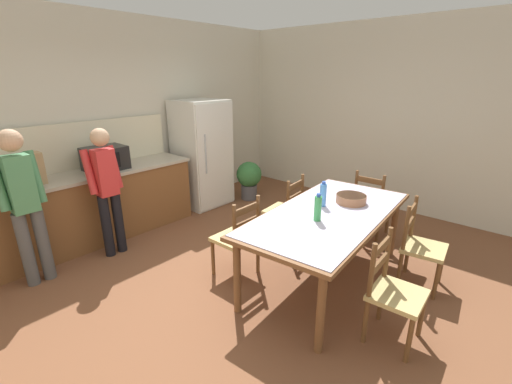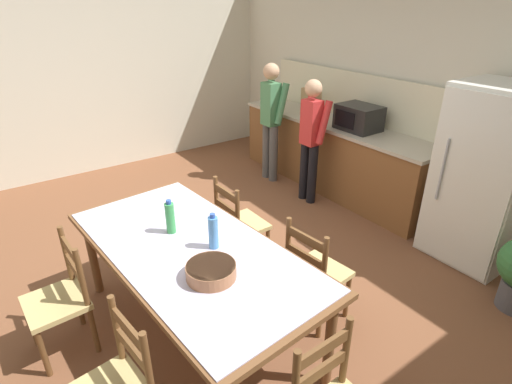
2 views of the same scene
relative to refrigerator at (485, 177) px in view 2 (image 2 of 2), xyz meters
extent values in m
plane|color=brown|center=(-1.29, -2.19, -0.86)|extent=(8.32, 8.32, 0.00)
cube|color=beige|center=(-1.29, 0.47, 0.59)|extent=(6.52, 0.12, 2.90)
cube|color=beige|center=(-4.55, -2.19, 0.59)|extent=(0.12, 5.20, 2.90)
cube|color=brown|center=(-2.02, 0.04, -0.42)|extent=(3.02, 0.62, 0.88)
cube|color=#B2A893|center=(-2.02, 0.04, 0.04)|extent=(3.06, 0.66, 0.04)
cube|color=#B7BCC1|center=(-2.70, 0.04, 0.04)|extent=(0.52, 0.38, 0.02)
cube|color=beige|center=(-2.02, 0.35, 0.36)|extent=(3.02, 0.03, 0.60)
cube|color=silver|center=(0.00, 0.01, 0.00)|extent=(0.78, 0.68, 1.72)
cube|color=silver|center=(0.00, -0.34, 0.00)|extent=(0.74, 0.02, 1.66)
cylinder|color=#A5AAB2|center=(-0.23, -0.36, 0.09)|extent=(0.02, 0.02, 0.60)
cube|color=black|center=(-1.60, 0.02, 0.21)|extent=(0.50, 0.38, 0.30)
cube|color=black|center=(-1.65, -0.17, 0.21)|extent=(0.30, 0.01, 0.19)
cube|color=tan|center=(-2.45, 0.01, 0.24)|extent=(0.24, 0.16, 0.36)
cylinder|color=brown|center=(-1.59, -3.25, -0.49)|extent=(0.07, 0.07, 0.74)
cylinder|color=brown|center=(-1.66, -2.42, -0.49)|extent=(0.07, 0.07, 0.74)
cylinder|color=brown|center=(0.27, -2.25, -0.49)|extent=(0.07, 0.07, 0.74)
cube|color=brown|center=(-0.66, -2.75, -0.11)|extent=(2.22, 1.21, 0.04)
cube|color=#B7B2CC|center=(-0.66, -2.75, -0.08)|extent=(2.14, 1.16, 0.01)
cylinder|color=green|center=(-0.93, -2.77, 0.04)|extent=(0.07, 0.07, 0.24)
cylinder|color=#2D51B2|center=(-0.93, -2.77, 0.18)|extent=(0.04, 0.04, 0.03)
cylinder|color=#4C8ED6|center=(-0.56, -2.61, 0.04)|extent=(0.07, 0.07, 0.24)
cylinder|color=#2D51B2|center=(-0.56, -2.61, 0.18)|extent=(0.04, 0.04, 0.03)
cylinder|color=#9E6642|center=(-0.28, -2.79, -0.03)|extent=(0.32, 0.32, 0.09)
cylinder|color=#9E6642|center=(-0.28, -2.79, 0.00)|extent=(0.31, 0.31, 0.02)
cylinder|color=brown|center=(0.56, -2.45, -0.18)|extent=(0.04, 0.04, 0.46)
cube|color=brown|center=(0.57, -2.63, -0.05)|extent=(0.03, 0.36, 0.07)
cube|color=brown|center=(0.57, -2.63, -0.21)|extent=(0.03, 0.36, 0.07)
cylinder|color=brown|center=(-1.24, -3.81, -0.66)|extent=(0.04, 0.04, 0.41)
cylinder|color=brown|center=(-0.88, -3.79, -0.66)|extent=(0.04, 0.04, 0.41)
cylinder|color=brown|center=(-1.26, -3.47, -0.66)|extent=(0.04, 0.04, 0.41)
cylinder|color=brown|center=(-0.90, -3.45, -0.66)|extent=(0.04, 0.04, 0.41)
cube|color=tan|center=(-1.07, -3.63, -0.43)|extent=(0.44, 0.42, 0.04)
cylinder|color=brown|center=(-1.26, -3.47, -0.18)|extent=(0.04, 0.04, 0.46)
cylinder|color=brown|center=(-0.90, -3.45, -0.18)|extent=(0.04, 0.04, 0.46)
cube|color=brown|center=(-1.08, -3.46, -0.05)|extent=(0.36, 0.04, 0.07)
cube|color=brown|center=(-1.08, -3.46, -0.21)|extent=(0.36, 0.04, 0.07)
cylinder|color=brown|center=(-0.09, -1.68, -0.66)|extent=(0.04, 0.04, 0.41)
cylinder|color=brown|center=(-0.45, -1.71, -0.66)|extent=(0.04, 0.04, 0.41)
cylinder|color=brown|center=(-0.05, -2.01, -0.66)|extent=(0.04, 0.04, 0.41)
cylinder|color=brown|center=(-0.41, -2.05, -0.66)|extent=(0.04, 0.04, 0.41)
cube|color=tan|center=(-0.25, -1.86, -0.43)|extent=(0.46, 0.44, 0.04)
cylinder|color=brown|center=(-0.05, -2.01, -0.18)|extent=(0.04, 0.04, 0.46)
cylinder|color=brown|center=(-0.41, -2.05, -0.18)|extent=(0.04, 0.04, 0.46)
cube|color=brown|center=(-0.23, -2.03, -0.05)|extent=(0.36, 0.06, 0.07)
cube|color=brown|center=(-0.23, -2.03, -0.21)|extent=(0.36, 0.06, 0.07)
cylinder|color=brown|center=(-1.03, -1.77, -0.66)|extent=(0.04, 0.04, 0.41)
cylinder|color=brown|center=(-1.39, -1.78, -0.66)|extent=(0.04, 0.04, 0.41)
cylinder|color=brown|center=(-1.03, -2.11, -0.66)|extent=(0.04, 0.04, 0.41)
cylinder|color=brown|center=(-1.39, -2.12, -0.66)|extent=(0.04, 0.04, 0.41)
cube|color=tan|center=(-1.21, -1.95, -0.43)|extent=(0.42, 0.41, 0.04)
cylinder|color=brown|center=(-1.03, -2.11, -0.18)|extent=(0.04, 0.04, 0.46)
cylinder|color=brown|center=(-1.39, -2.12, -0.18)|extent=(0.04, 0.04, 0.46)
cube|color=brown|center=(-1.21, -2.12, -0.05)|extent=(0.36, 0.03, 0.07)
cube|color=brown|center=(-1.21, -2.12, -0.21)|extent=(0.36, 0.03, 0.07)
cylinder|color=brown|center=(-0.31, -3.41, -0.18)|extent=(0.04, 0.04, 0.46)
cylinder|color=brown|center=(0.05, -3.36, -0.18)|extent=(0.04, 0.04, 0.46)
cube|color=brown|center=(-0.13, -3.38, -0.05)|extent=(0.36, 0.07, 0.07)
cube|color=brown|center=(-0.13, -3.38, -0.21)|extent=(0.36, 0.07, 0.07)
cylinder|color=#4C4C4C|center=(-2.78, -0.49, -0.46)|extent=(0.12, 0.12, 0.81)
cylinder|color=#4C4C4C|center=(-2.62, -0.49, -0.46)|extent=(0.12, 0.12, 0.81)
cube|color=#478456|center=(-2.70, -0.49, 0.23)|extent=(0.23, 0.18, 0.57)
sphere|color=tan|center=(-2.70, -0.49, 0.66)|extent=(0.22, 0.22, 0.22)
cylinder|color=#478456|center=(-2.86, -0.42, 0.25)|extent=(0.09, 0.22, 0.54)
cylinder|color=#478456|center=(-2.54, -0.42, 0.25)|extent=(0.09, 0.22, 0.54)
cylinder|color=black|center=(-1.94, -0.51, -0.48)|extent=(0.11, 0.11, 0.77)
cylinder|color=black|center=(-1.79, -0.51, -0.48)|extent=(0.11, 0.11, 0.77)
cube|color=red|center=(-1.87, -0.51, 0.17)|extent=(0.22, 0.18, 0.54)
sphere|color=tan|center=(-1.87, -0.51, 0.58)|extent=(0.20, 0.20, 0.20)
cylinder|color=red|center=(-2.02, -0.45, 0.20)|extent=(0.09, 0.21, 0.52)
cylinder|color=red|center=(-1.72, -0.45, 0.20)|extent=(0.09, 0.21, 0.52)
camera|label=1|loc=(-3.56, -4.31, 1.25)|focal=24.00mm
camera|label=2|loc=(1.55, -3.74, 1.52)|focal=28.00mm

